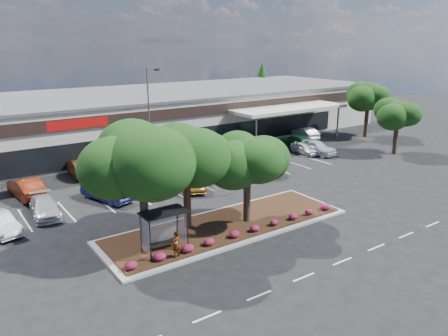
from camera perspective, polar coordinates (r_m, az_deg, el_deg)
ground at (r=29.45m, az=8.20°, el=-9.35°), size 160.00×160.00×0.00m
retail_store at (r=57.04m, az=-15.47°, el=6.10°), size 80.40×25.20×6.25m
landscape_island at (r=31.05m, az=0.41°, el=-7.52°), size 18.00×6.00×0.26m
lane_markings at (r=37.03m, az=-2.96°, el=-3.72°), size 33.12×20.06×0.01m
shrub_row at (r=29.35m, az=2.80°, el=-8.18°), size 17.00×0.80×0.50m
bus_shelter at (r=26.77m, az=-8.00°, el=-6.62°), size 2.75×1.55×2.59m
island_tree_west at (r=27.23m, az=-10.58°, el=-2.08°), size 7.20×7.20×7.89m
island_tree_mid at (r=29.41m, az=-4.91°, el=-1.06°), size 6.60×6.60×7.32m
island_tree_east at (r=30.47m, az=3.06°, el=-1.20°), size 5.80×5.80×6.50m
tree_east_near at (r=53.96m, az=21.63°, el=5.09°), size 5.60×5.60×6.51m
tree_east_far at (r=62.46m, az=18.21°, el=7.32°), size 6.40×6.40×7.62m
conifer_north_east at (r=82.50m, az=4.96°, el=10.54°), size 3.96×3.96×9.00m
person_waiting at (r=26.34m, az=-6.29°, el=-9.89°), size 0.69×0.55×1.64m
light_pole at (r=40.91m, az=-9.53°, el=4.73°), size 1.43×0.51×10.39m
car_1 at (r=35.43m, az=-22.38°, el=-4.78°), size 2.33×4.78×1.34m
car_2 at (r=37.15m, az=-15.06°, el=-2.88°), size 3.20×5.28×1.64m
car_3 at (r=39.54m, az=-9.63°, el=-1.58°), size 2.68×4.30×1.37m
car_4 at (r=38.95m, az=-4.08°, el=-1.41°), size 3.79×5.45×1.70m
car_5 at (r=44.28m, az=3.66°, el=0.66°), size 4.16×6.03×1.53m
car_6 at (r=43.15m, az=4.01°, el=0.35°), size 4.97×6.68×1.69m
car_7 at (r=51.49m, az=10.51°, el=2.54°), size 1.99×4.09×1.35m
car_8 at (r=51.51m, az=11.79°, el=2.68°), size 3.00×5.31×1.71m
car_9 at (r=40.09m, az=-24.43°, el=-2.37°), size 2.37×5.30×1.69m
car_10 at (r=44.66m, az=-18.26°, el=0.12°), size 2.10×5.29×1.71m
car_11 at (r=43.83m, az=-9.84°, el=0.39°), size 3.14×5.37×1.67m
car_12 at (r=43.75m, az=-7.45°, el=0.24°), size 2.77×5.04×1.34m
car_13 at (r=47.95m, az=-1.00°, el=1.98°), size 2.66×5.19×1.63m
car_14 at (r=47.25m, az=-0.13°, el=1.77°), size 2.98×5.27×1.65m
car_16 at (r=53.99m, az=9.48°, el=3.41°), size 2.76×5.97×1.69m
car_17 at (r=59.35m, az=10.49°, el=4.49°), size 2.88×5.21×1.63m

